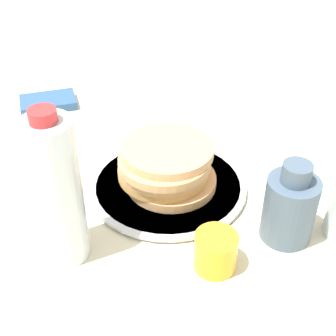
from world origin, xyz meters
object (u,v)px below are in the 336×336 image
plate (168,185)px  water_bottle_mid (57,192)px  cream_jug (290,207)px  juice_glass (217,251)px  pancake_stack (166,166)px

plate → water_bottle_mid: size_ratio=1.13×
plate → cream_jug: cream_jug is taller
juice_glass → water_bottle_mid: size_ratio=0.26×
cream_jug → water_bottle_mid: water_bottle_mid is taller
pancake_stack → cream_jug: cream_jug is taller
pancake_stack → cream_jug: bearing=-46.1°
juice_glass → cream_jug: 0.14m
plate → cream_jug: 0.23m
cream_jug → plate: bearing=133.7°
juice_glass → water_bottle_mid: water_bottle_mid is taller
plate → cream_jug: (0.16, -0.16, 0.05)m
cream_jug → water_bottle_mid: 0.36m
juice_glass → pancake_stack: bearing=98.3°
juice_glass → water_bottle_mid: 0.25m
pancake_stack → water_bottle_mid: size_ratio=0.69×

